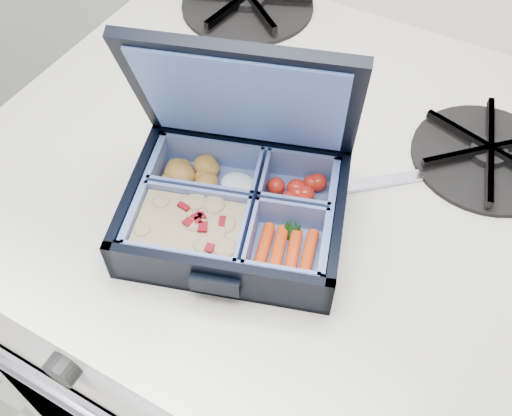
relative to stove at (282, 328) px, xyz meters
The scene contains 5 objects.
stove is the anchor object (origin of this frame).
bento_box 0.55m from the stove, 88.60° to the right, with size 0.21×0.16×0.05m, color black, non-canonical shape.
burner_grate 0.56m from the stove, 19.02° to the left, with size 0.17×0.17×0.02m, color black.
burner_grate_rear 0.58m from the stove, 132.07° to the left, with size 0.19×0.19×0.02m, color black.
fork 0.52m from the stove, 11.67° to the right, with size 0.03×0.20×0.01m, color silver, non-canonical shape.
Camera 1 is at (0.57, 1.21, 1.48)m, focal length 40.00 mm.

